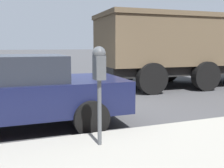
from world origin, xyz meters
name	(u,v)px	position (x,y,z in m)	size (l,w,h in m)	color
ground_plane	(59,111)	(0.00, 0.00, 0.00)	(220.00, 220.00, 0.00)	#424244
parking_meter	(99,71)	(-2.75, -0.14, 1.23)	(0.21, 0.19, 1.43)	#4C5156
car_navy	(3,91)	(-1.06, 1.19, 0.75)	(2.02, 4.51, 1.41)	#14193D
dump_truck	(203,45)	(2.42, -6.24, 1.63)	(3.12, 8.63, 2.97)	black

